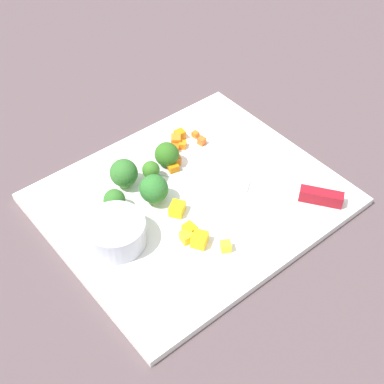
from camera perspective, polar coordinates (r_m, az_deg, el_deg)
ground_plane at (r=0.84m, az=0.00°, el=-1.04°), size 4.00×4.00×0.00m
cutting_board at (r=0.84m, az=0.00°, el=-0.76°), size 0.42×0.36×0.01m
prep_bowl at (r=0.77m, az=-7.92°, el=-4.23°), size 0.09×0.09×0.04m
chef_knife at (r=0.84m, az=9.28°, el=0.17°), size 0.19×0.26×0.02m
carrot_dice_0 at (r=0.90m, az=-2.28°, el=3.93°), size 0.02×0.02×0.01m
carrot_dice_1 at (r=0.92m, az=-1.68°, el=5.41°), size 0.02×0.02×0.02m
carrot_dice_2 at (r=0.87m, az=-1.98°, el=2.54°), size 0.02×0.02×0.01m
carrot_dice_3 at (r=0.88m, az=-1.69°, el=3.40°), size 0.02×0.02×0.02m
carrot_dice_4 at (r=0.91m, az=-1.00°, el=4.95°), size 0.02×0.02×0.01m
carrot_dice_5 at (r=0.92m, az=1.01°, el=5.32°), size 0.01×0.01×0.01m
carrot_dice_6 at (r=0.93m, az=-1.29°, el=5.98°), size 0.02×0.02×0.02m
carrot_dice_7 at (r=0.91m, az=-1.80°, el=4.60°), size 0.02×0.02×0.01m
carrot_dice_8 at (r=0.93m, az=0.36°, el=6.01°), size 0.01×0.01×0.01m
pepper_dice_0 at (r=0.81m, az=-1.56°, el=-1.76°), size 0.03×0.03×0.02m
pepper_dice_1 at (r=0.77m, az=0.80°, el=-4.97°), size 0.03×0.03×0.02m
pepper_dice_2 at (r=0.76m, az=3.53°, el=-5.66°), size 0.02×0.02×0.01m
pepper_dice_3 at (r=0.77m, az=-0.55°, el=-4.69°), size 0.02×0.02×0.01m
pepper_dice_4 at (r=0.78m, az=-0.25°, el=-3.91°), size 0.02×0.02×0.01m
broccoli_floret_0 at (r=0.84m, az=-7.10°, el=1.95°), size 0.04×0.04×0.05m
broccoli_floret_1 at (r=0.85m, az=-4.30°, el=2.28°), size 0.03×0.03×0.04m
broccoli_floret_2 at (r=0.87m, az=-2.64°, el=3.91°), size 0.04×0.04×0.04m
broccoli_floret_3 at (r=0.81m, az=-8.07°, el=-0.86°), size 0.03×0.03×0.04m
broccoli_floret_4 at (r=0.81m, az=-3.99°, el=0.30°), size 0.04×0.04×0.05m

